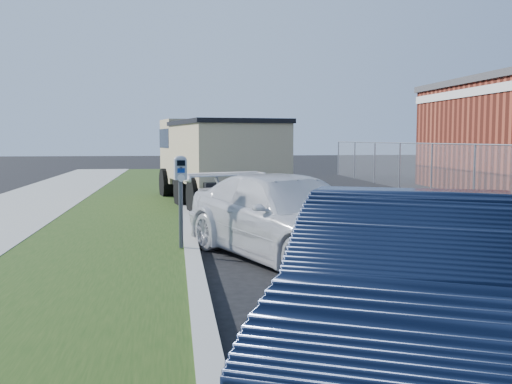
{
  "coord_description": "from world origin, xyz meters",
  "views": [
    {
      "loc": [
        -2.87,
        -9.77,
        1.97
      ],
      "look_at": [
        -1.4,
        1.0,
        1.0
      ],
      "focal_mm": 42.0,
      "sensor_mm": 36.0,
      "label": 1
    }
  ],
  "objects": [
    {
      "name": "ground",
      "position": [
        0.0,
        0.0,
        0.0
      ],
      "size": [
        120.0,
        120.0,
        0.0
      ],
      "primitive_type": "plane",
      "color": "black",
      "rests_on": "ground"
    },
    {
      "name": "white_wagon",
      "position": [
        -1.06,
        -0.15,
        0.69
      ],
      "size": [
        3.61,
        5.1,
        1.37
      ],
      "primitive_type": "imported",
      "rotation": [
        0.0,
        0.0,
        0.4
      ],
      "color": "silver",
      "rests_on": "ground"
    },
    {
      "name": "streetside",
      "position": [
        -5.57,
        2.0,
        0.07
      ],
      "size": [
        6.12,
        50.0,
        0.15
      ],
      "color": "gray",
      "rests_on": "ground"
    },
    {
      "name": "navy_sedan",
      "position": [
        -1.06,
        -5.32,
        0.77
      ],
      "size": [
        3.34,
        4.91,
        1.53
      ],
      "primitive_type": "imported",
      "rotation": [
        0.0,
        0.0,
        -0.41
      ],
      "color": "black",
      "rests_on": "ground"
    },
    {
      "name": "parking_meter",
      "position": [
        -2.77,
        0.23,
        1.26
      ],
      "size": [
        0.23,
        0.17,
        1.54
      ],
      "rotation": [
        0.0,
        0.0,
        0.16
      ],
      "color": "#3F4247",
      "rests_on": "ground"
    },
    {
      "name": "dump_truck",
      "position": [
        -1.66,
        8.09,
        1.46
      ],
      "size": [
        3.59,
        6.93,
        2.59
      ],
      "rotation": [
        0.0,
        0.0,
        0.18
      ],
      "color": "black",
      "rests_on": "ground"
    },
    {
      "name": "chainlink_fence",
      "position": [
        6.0,
        7.0,
        1.26
      ],
      "size": [
        0.06,
        30.06,
        30.0
      ],
      "color": "slate",
      "rests_on": "ground"
    }
  ]
}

